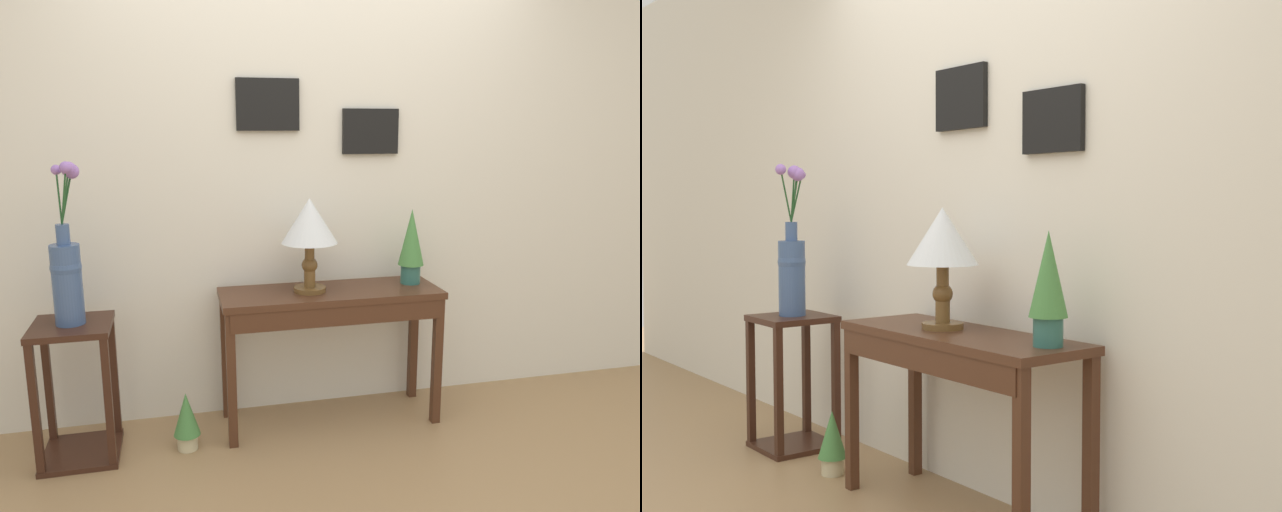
% 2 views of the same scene
% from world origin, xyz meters
% --- Properties ---
extents(back_wall_with_art, '(9.00, 0.13, 2.80)m').
position_xyz_m(back_wall_with_art, '(0.00, 1.34, 1.40)').
color(back_wall_with_art, silver).
rests_on(back_wall_with_art, ground).
extents(console_table, '(1.15, 0.40, 0.74)m').
position_xyz_m(console_table, '(0.07, 1.03, 0.63)').
color(console_table, '#472819').
rests_on(console_table, ground).
extents(table_lamp, '(0.29, 0.29, 0.49)m').
position_xyz_m(table_lamp, '(-0.04, 1.05, 1.08)').
color(table_lamp, brown).
rests_on(table_lamp, console_table).
extents(potted_plant_on_console, '(0.14, 0.14, 0.41)m').
position_xyz_m(potted_plant_on_console, '(0.53, 1.09, 0.96)').
color(potted_plant_on_console, '#2D665B').
rests_on(potted_plant_on_console, console_table).
extents(pedestal_stand_left, '(0.36, 0.36, 0.68)m').
position_xyz_m(pedestal_stand_left, '(-1.20, 0.98, 0.34)').
color(pedestal_stand_left, '#381E14').
rests_on(pedestal_stand_left, ground).
extents(flower_vase_tall, '(0.16, 0.17, 0.75)m').
position_xyz_m(flower_vase_tall, '(-1.20, 0.98, 0.94)').
color(flower_vase_tall, '#3D5684').
rests_on(flower_vase_tall, pedestal_stand_left).
extents(potted_plant_floor, '(0.13, 0.13, 0.30)m').
position_xyz_m(potted_plant_floor, '(-0.70, 0.92, 0.16)').
color(potted_plant_floor, beige).
rests_on(potted_plant_floor, ground).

